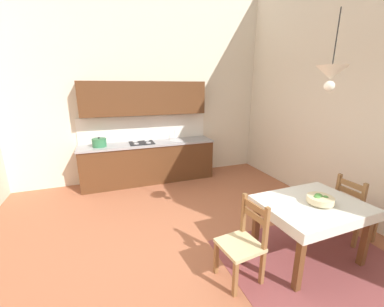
{
  "coord_description": "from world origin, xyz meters",
  "views": [
    {
      "loc": [
        -0.87,
        -2.64,
        2.1
      ],
      "look_at": [
        0.24,
        0.38,
        1.19
      ],
      "focal_mm": 22.36,
      "sensor_mm": 36.0,
      "label": 1
    }
  ],
  "objects": [
    {
      "name": "wall_right",
      "position": [
        2.85,
        0.0,
        2.13
      ],
      "size": [
        0.12,
        6.25,
        4.25
      ],
      "primitive_type": "cube",
      "color": "silver",
      "rests_on": "ground_plane"
    },
    {
      "name": "dining_table",
      "position": [
        1.39,
        -0.7,
        0.61
      ],
      "size": [
        1.23,
        0.95,
        0.75
      ],
      "color": "brown",
      "rests_on": "ground_plane"
    },
    {
      "name": "ground_plane",
      "position": [
        0.0,
        0.0,
        -0.05
      ],
      "size": [
        6.19,
        6.25,
        0.1
      ],
      "primitive_type": "cube",
      "color": "#A86042"
    },
    {
      "name": "pendant_lamp",
      "position": [
        1.42,
        -0.67,
        2.23
      ],
      "size": [
        0.32,
        0.32,
        0.81
      ],
      "color": "black"
    },
    {
      "name": "area_rug",
      "position": [
        1.39,
        -0.8,
        0.0
      ],
      "size": [
        2.1,
        1.6,
        0.01
      ],
      "primitive_type": "cube",
      "color": "brown",
      "rests_on": "ground_plane"
    },
    {
      "name": "dining_chair_tv_side",
      "position": [
        0.43,
        -0.72,
        0.44
      ],
      "size": [
        0.46,
        0.46,
        0.93
      ],
      "color": "#D1BC89",
      "rests_on": "ground_plane"
    },
    {
      "name": "dining_chair_window_side",
      "position": [
        2.27,
        -0.62,
        0.44
      ],
      "size": [
        0.42,
        0.42,
        0.93
      ],
      "color": "#D1BC89",
      "rests_on": "ground_plane"
    },
    {
      "name": "fruit_bowl",
      "position": [
        1.44,
        -0.76,
        0.81
      ],
      "size": [
        0.3,
        0.3,
        0.12
      ],
      "color": "beige",
      "rests_on": "dining_table"
    },
    {
      "name": "kitchen_cabinetry",
      "position": [
        -0.0,
        2.55,
        0.86
      ],
      "size": [
        2.91,
        0.63,
        2.2
      ],
      "color": "#56331C",
      "rests_on": "ground_plane"
    },
    {
      "name": "wall_back",
      "position": [
        0.0,
        2.88,
        2.13
      ],
      "size": [
        6.19,
        0.12,
        4.25
      ],
      "primitive_type": "cube",
      "color": "silver",
      "rests_on": "ground_plane"
    }
  ]
}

